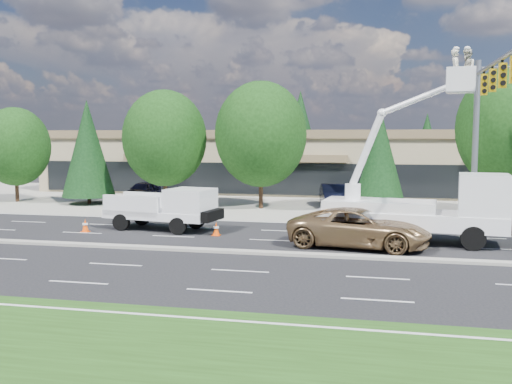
% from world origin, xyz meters
% --- Properties ---
extents(ground, '(140.00, 140.00, 0.00)m').
position_xyz_m(ground, '(0.00, 0.00, 0.00)').
color(ground, black).
rests_on(ground, ground).
extents(concrete_apron, '(140.00, 22.00, 0.01)m').
position_xyz_m(concrete_apron, '(0.00, 20.00, 0.01)').
color(concrete_apron, gray).
rests_on(concrete_apron, ground).
extents(grass_verge, '(140.00, 10.00, 0.01)m').
position_xyz_m(grass_verge, '(0.00, -13.00, 0.01)').
color(grass_verge, '#204012').
rests_on(grass_verge, ground).
extents(road_median, '(120.00, 0.55, 0.12)m').
position_xyz_m(road_median, '(0.00, 0.00, 0.06)').
color(road_median, gray).
rests_on(road_median, ground).
extents(strip_mall, '(50.40, 15.40, 5.50)m').
position_xyz_m(strip_mall, '(0.00, 29.97, 2.83)').
color(strip_mall, tan).
rests_on(strip_mall, ground).
extents(tree_front_a, '(5.17, 5.17, 7.17)m').
position_xyz_m(tree_front_a, '(-22.00, 15.00, 4.20)').
color(tree_front_a, '#332114').
rests_on(tree_front_a, ground).
extents(tree_front_b, '(3.87, 3.87, 7.63)m').
position_xyz_m(tree_front_b, '(-16.00, 15.00, 4.09)').
color(tree_front_b, '#332114').
rests_on(tree_front_b, ground).
extents(tree_front_c, '(5.97, 5.97, 8.28)m').
position_xyz_m(tree_front_c, '(-10.00, 15.00, 4.85)').
color(tree_front_c, '#332114').
rests_on(tree_front_c, ground).
extents(tree_front_d, '(6.31, 6.31, 8.75)m').
position_xyz_m(tree_front_d, '(-3.00, 15.00, 5.12)').
color(tree_front_d, '#332114').
rests_on(tree_front_d, ground).
extents(tree_front_e, '(3.41, 3.41, 6.72)m').
position_xyz_m(tree_front_e, '(5.00, 15.00, 3.60)').
color(tree_front_e, '#332114').
rests_on(tree_front_e, ground).
extents(tree_front_f, '(6.78, 6.78, 9.40)m').
position_xyz_m(tree_front_f, '(13.00, 15.00, 5.50)').
color(tree_front_f, '#332114').
rests_on(tree_front_f, ground).
extents(tree_back_a, '(4.02, 4.02, 7.92)m').
position_xyz_m(tree_back_a, '(-18.00, 42.00, 4.25)').
color(tree_back_a, '#332114').
rests_on(tree_back_a, ground).
extents(tree_back_b, '(5.16, 5.16, 10.17)m').
position_xyz_m(tree_back_b, '(-4.00, 42.00, 5.46)').
color(tree_back_b, '#332114').
rests_on(tree_back_b, ground).
extents(tree_back_c, '(3.81, 3.81, 7.50)m').
position_xyz_m(tree_back_c, '(10.00, 42.00, 4.02)').
color(tree_back_c, '#332114').
rests_on(tree_back_c, ground).
extents(signal_mast, '(2.76, 10.16, 9.00)m').
position_xyz_m(signal_mast, '(10.03, 7.04, 6.06)').
color(signal_mast, gray).
rests_on(signal_mast, ground).
extents(utility_pickup, '(6.19, 3.14, 2.26)m').
position_xyz_m(utility_pickup, '(-6.02, 4.99, 0.93)').
color(utility_pickup, white).
rests_on(utility_pickup, ground).
extents(bucket_truck, '(8.86, 3.61, 8.99)m').
position_xyz_m(bucket_truck, '(7.13, 4.12, 1.92)').
color(bucket_truck, white).
rests_on(bucket_truck, ground).
extents(traffic_cone_a, '(0.40, 0.40, 0.70)m').
position_xyz_m(traffic_cone_a, '(-9.99, 3.52, 0.34)').
color(traffic_cone_a, '#FF4D08').
rests_on(traffic_cone_a, ground).
extents(traffic_cone_b, '(0.40, 0.40, 0.70)m').
position_xyz_m(traffic_cone_b, '(-3.00, 3.94, 0.34)').
color(traffic_cone_b, '#FF4D08').
rests_on(traffic_cone_b, ground).
extents(traffic_cone_c, '(0.40, 0.40, 0.70)m').
position_xyz_m(traffic_cone_c, '(1.20, 3.54, 0.34)').
color(traffic_cone_c, '#FF4D08').
rests_on(traffic_cone_c, ground).
extents(traffic_cone_d, '(0.40, 0.40, 0.70)m').
position_xyz_m(traffic_cone_d, '(6.17, 3.94, 0.34)').
color(traffic_cone_d, '#FF4D08').
rests_on(traffic_cone_d, ground).
extents(minivan, '(6.66, 3.79, 1.75)m').
position_xyz_m(minivan, '(4.14, 2.41, 0.88)').
color(minivan, olive).
rests_on(minivan, ground).
extents(parked_car_west, '(1.91, 4.24, 1.41)m').
position_xyz_m(parked_car_west, '(-13.37, 18.73, 0.71)').
color(parked_car_west, black).
rests_on(parked_car_west, ground).
extents(parked_car_east, '(2.49, 4.99, 1.57)m').
position_xyz_m(parked_car_east, '(1.81, 17.35, 0.79)').
color(parked_car_east, black).
rests_on(parked_car_east, ground).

